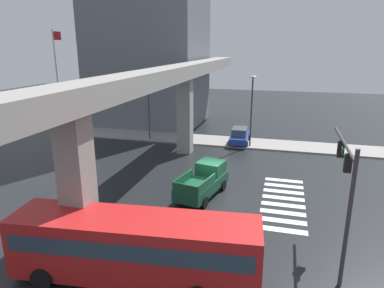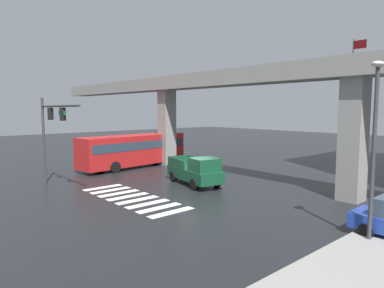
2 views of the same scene
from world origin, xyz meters
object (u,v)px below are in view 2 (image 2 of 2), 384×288
object	(u,v)px
pickup_truck	(196,171)
city_bus	(134,149)
flagpole	(352,96)
street_lamp_near_corner	(375,130)
traffic_signal_mast	(52,124)

from	to	relation	value
pickup_truck	city_bus	distance (m)	9.74
flagpole	city_bus	bearing A→B (deg)	-136.76
pickup_truck	flagpole	world-z (taller)	flagpole
city_bus	street_lamp_near_corner	world-z (taller)	street_lamp_near_corner
street_lamp_near_corner	flagpole	xyz separation A→B (m)	(-8.10, 16.05, 1.94)
pickup_truck	city_bus	xyz separation A→B (m)	(-9.67, 0.85, 0.73)
city_bus	flagpole	world-z (taller)	flagpole
pickup_truck	city_bus	bearing A→B (deg)	174.98
pickup_truck	city_bus	size ratio (longest dim) A/B	0.49
traffic_signal_mast	street_lamp_near_corner	distance (m)	19.56
pickup_truck	traffic_signal_mast	bearing A→B (deg)	-127.42
pickup_truck	street_lamp_near_corner	xyz separation A→B (m)	(12.58, -1.89, 3.57)
street_lamp_near_corner	flagpole	bearing A→B (deg)	116.78
traffic_signal_mast	flagpole	size ratio (longest dim) A/B	0.57
traffic_signal_mast	flagpole	xyz separation A→B (m)	(10.51, 22.05, 2.12)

